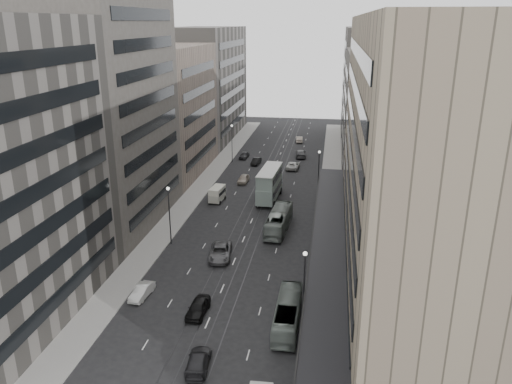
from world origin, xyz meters
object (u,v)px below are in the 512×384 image
Objects in this scene: bus_far at (279,220)px; sedan_1 at (142,291)px; double_decker at (270,183)px; pedestrian at (306,333)px; bus_near at (288,313)px; sedan_0 at (198,307)px; sedan_2 at (220,252)px; panel_van at (217,194)px.

sedan_1 is (-13.05, -21.25, -0.85)m from bus_far.
sedan_1 is (-10.00, -34.15, -2.31)m from double_decker.
bus_far reaches higher than pedestrian.
pedestrian reaches higher than sedan_1.
bus_near is at bearing -3.83° from sedan_1.
bus_far is at bearing 78.33° from sedan_0.
bus_far reaches higher than sedan_0.
sedan_2 is (6.53, 10.90, 0.14)m from sedan_1.
panel_van is at bearing 93.96° from sedan_1.
bus_near reaches higher than pedestrian.
panel_van reaches higher than sedan_1.
bus_far is 1.86× the size of sedan_2.
sedan_1 is at bearing -102.92° from double_decker.
bus_near is at bearing -60.88° from sedan_2.
panel_van is 41.45m from pedestrian.
double_decker is at bearing -79.68° from bus_near.
bus_near is 24.48m from bus_far.
double_decker is 2.26× the size of sedan_0.
panel_van is at bearing -91.65° from pedestrian.
bus_far is 2.56× the size of panel_van.
bus_near is 17.17m from sedan_2.
sedan_2 is at bearing -80.28° from pedestrian.
sedan_0 is 1.11× the size of sedan_1.
pedestrian is at bearing -60.80° from sedan_2.
sedan_2 is at bearing 94.97° from sedan_0.
sedan_2 is (-0.60, 13.27, 0.05)m from sedan_0.
pedestrian is (8.70, -39.87, -1.82)m from double_decker.
bus_near is at bearing -76.44° from double_decker.
double_decker is 2.39× the size of panel_van.
bus_near is 2.37× the size of sedan_1.
double_decker reaches higher than sedan_2.
double_decker reaches higher than bus_near.
double_decker reaches higher than sedan_1.
sedan_1 is at bearing 61.98° from bus_far.
sedan_2 is (-10.12, 13.86, -0.54)m from bus_near.
sedan_1 is at bearing -86.68° from panel_van.
bus_far is (-3.60, 24.21, 0.17)m from bus_near.
sedan_0 is 0.77× the size of sedan_2.
bus_near is at bearing -79.92° from pedestrian.
bus_near is 4.81× the size of pedestrian.
double_decker is (-3.05, 12.90, 1.46)m from bus_far.
bus_far is 13.34m from double_decker.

